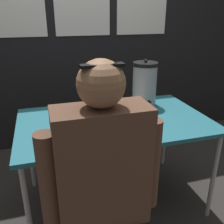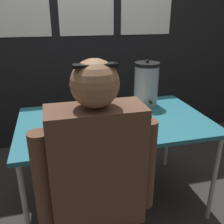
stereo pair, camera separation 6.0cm
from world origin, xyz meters
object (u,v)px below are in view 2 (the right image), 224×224
object	(u,v)px
donut_box	(106,119)
cell_phone	(40,135)
coffee_urn	(146,84)
person_seated	(98,198)

from	to	relation	value
donut_box	cell_phone	distance (m)	0.46
cell_phone	donut_box	bearing A→B (deg)	15.59
donut_box	coffee_urn	size ratio (longest dim) A/B	1.63
person_seated	coffee_urn	bearing A→B (deg)	-123.39
cell_phone	person_seated	bearing A→B (deg)	-59.24
donut_box	coffee_urn	bearing A→B (deg)	20.48
coffee_urn	person_seated	bearing A→B (deg)	-123.28
donut_box	cell_phone	xyz separation A→B (m)	(-0.45, -0.10, -0.02)
coffee_urn	person_seated	distance (m)	1.10
coffee_urn	person_seated	size ratio (longest dim) A/B	0.30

